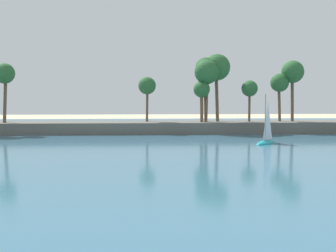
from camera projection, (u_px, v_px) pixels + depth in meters
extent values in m
cube|color=#386B84|center=(132.00, 140.00, 64.54)|extent=(220.00, 99.72, 0.06)
cube|color=#605B54|center=(133.00, 128.00, 74.30)|extent=(80.55, 6.00, 1.80)
cylinder|color=brown|center=(147.00, 104.00, 75.02)|extent=(0.47, 0.43, 5.61)
sphere|color=#285B2D|center=(147.00, 86.00, 74.82)|extent=(2.75, 2.75, 2.75)
cylinder|color=brown|center=(207.00, 97.00, 74.04)|extent=(0.70, 0.55, 7.71)
sphere|color=#285B2D|center=(207.00, 72.00, 73.76)|extent=(3.79, 3.79, 3.79)
cylinder|color=brown|center=(205.00, 95.00, 74.98)|extent=(0.61, 0.79, 8.47)
sphere|color=#285B2D|center=(205.00, 67.00, 74.68)|extent=(3.11, 3.11, 3.11)
cylinder|color=brown|center=(202.00, 106.00, 73.74)|extent=(0.56, 0.56, 5.05)
sphere|color=#285B2D|center=(202.00, 89.00, 73.56)|extent=(2.55, 2.55, 2.55)
cylinder|color=brown|center=(292.00, 96.00, 76.00)|extent=(0.66, 0.60, 7.83)
sphere|color=#285B2D|center=(293.00, 72.00, 75.72)|extent=(3.56, 3.56, 3.56)
cylinder|color=brown|center=(217.00, 94.00, 75.62)|extent=(0.74, 1.00, 8.52)
sphere|color=#285B2D|center=(217.00, 67.00, 75.31)|extent=(4.18, 4.18, 4.18)
cylinder|color=brown|center=(249.00, 105.00, 74.48)|extent=(0.41, 0.59, 5.18)
sphere|color=#285B2D|center=(250.00, 88.00, 74.30)|extent=(2.52, 2.52, 2.52)
cylinder|color=brown|center=(5.00, 98.00, 72.51)|extent=(0.74, 0.93, 7.44)
sphere|color=#285B2D|center=(5.00, 73.00, 72.24)|extent=(3.10, 3.10, 3.10)
cylinder|color=brown|center=(279.00, 102.00, 75.82)|extent=(0.66, 0.52, 6.10)
sphere|color=#285B2D|center=(280.00, 83.00, 75.60)|extent=(2.92, 2.92, 2.92)
ellipsoid|color=teal|center=(266.00, 144.00, 59.25)|extent=(3.86, 4.42, 0.91)
cylinder|color=gray|center=(265.00, 117.00, 58.83)|extent=(0.14, 0.14, 5.68)
pyramid|color=silver|center=(268.00, 120.00, 59.49)|extent=(1.36, 1.70, 4.82)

